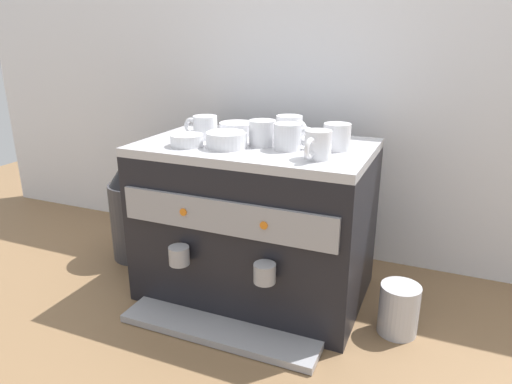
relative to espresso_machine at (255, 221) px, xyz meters
name	(u,v)px	position (x,y,z in m)	size (l,w,h in m)	color
ground_plane	(256,289)	(0.00, 0.00, -0.23)	(4.00, 4.00, 0.00)	brown
tiled_backsplash_wall	(296,123)	(0.00, 0.37, 0.23)	(2.80, 0.03, 0.93)	silver
espresso_machine	(255,221)	(0.00, 0.00, 0.00)	(0.65, 0.52, 0.47)	black
ceramic_cup_0	(290,126)	(0.06, 0.13, 0.27)	(0.11, 0.08, 0.06)	white
ceramic_cup_1	(263,132)	(0.03, -0.01, 0.27)	(0.07, 0.11, 0.07)	white
ceramic_cup_2	(289,137)	(0.11, -0.03, 0.27)	(0.11, 0.07, 0.07)	white
ceramic_cup_3	(317,145)	(0.21, -0.10, 0.27)	(0.07, 0.10, 0.07)	white
ceramic_cup_4	(336,137)	(0.23, 0.01, 0.27)	(0.08, 0.10, 0.07)	white
ceramic_cup_5	(204,127)	(-0.17, 0.01, 0.27)	(0.11, 0.07, 0.07)	white
ceramic_bowl_0	(187,141)	(-0.16, -0.10, 0.25)	(0.09, 0.09, 0.03)	white
ceramic_bowl_1	(237,129)	(-0.09, 0.08, 0.26)	(0.11, 0.11, 0.04)	white
ceramic_bowl_2	(227,140)	(-0.05, -0.08, 0.26)	(0.11, 0.11, 0.04)	white
coffee_grinder	(136,206)	(-0.48, 0.05, -0.04)	(0.18, 0.18, 0.39)	#333338
milk_pitcher	(399,309)	(0.44, -0.05, -0.16)	(0.11, 0.11, 0.14)	#B7B7BC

